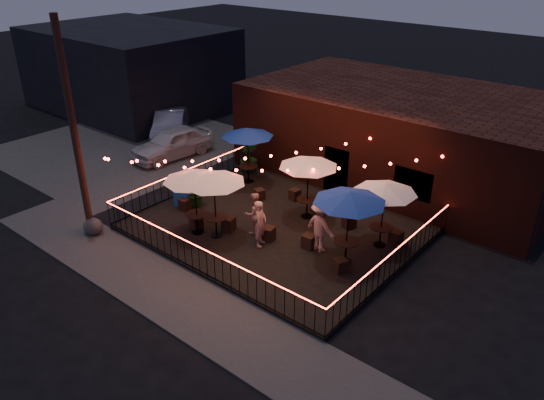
{
  "coord_description": "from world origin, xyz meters",
  "views": [
    {
      "loc": [
        11.18,
        -11.72,
        10.18
      ],
      "look_at": [
        -0.2,
        1.97,
        1.28
      ],
      "focal_mm": 35.0,
      "sensor_mm": 36.0,
      "label": 1
    }
  ],
  "objects": [
    {
      "name": "bistro_chair_9",
      "position": [
        3.5,
        1.06,
        0.39
      ],
      "size": [
        0.53,
        0.53,
        0.48
      ],
      "primitive_type": "cube",
      "rotation": [
        0.0,
        0.0,
        2.71
      ],
      "color": "black",
      "rests_on": "patio"
    },
    {
      "name": "sidewalk",
      "position": [
        0.0,
        -3.25,
        0.03
      ],
      "size": [
        18.0,
        2.5,
        0.05
      ],
      "primitive_type": "cube",
      "color": "#3E3B39",
      "rests_on": "ground"
    },
    {
      "name": "ground",
      "position": [
        0.0,
        0.0,
        0.0
      ],
      "size": [
        110.0,
        110.0,
        0.0
      ],
      "primitive_type": "plane",
      "color": "black",
      "rests_on": "ground"
    },
    {
      "name": "utility_pole",
      "position": [
        -5.4,
        -2.6,
        4.0
      ],
      "size": [
        0.26,
        0.26,
        8.0
      ],
      "primitive_type": "cylinder",
      "color": "#352115",
      "rests_on": "ground"
    },
    {
      "name": "cafe_table_3",
      "position": [
        0.36,
        3.45,
        2.46
      ],
      "size": [
        2.6,
        2.6,
        2.52
      ],
      "rotation": [
        0.0,
        0.0,
        0.15
      ],
      "color": "black",
      "rests_on": "patio"
    },
    {
      "name": "potted_shrub_a",
      "position": [
        -3.73,
        1.3,
        0.79
      ],
      "size": [
        1.26,
        1.12,
        1.27
      ],
      "primitive_type": "imported",
      "rotation": [
        0.0,
        0.0,
        0.12
      ],
      "color": "#153B0C",
      "rests_on": "patio"
    },
    {
      "name": "parking_lot",
      "position": [
        -12.0,
        4.0,
        0.01
      ],
      "size": [
        11.0,
        12.0,
        0.02
      ],
      "primitive_type": "cube",
      "color": "#3E3B39",
      "rests_on": "ground"
    },
    {
      "name": "cafe_table_4",
      "position": [
        3.31,
        1.67,
        2.59
      ],
      "size": [
        2.47,
        2.47,
        2.68
      ],
      "rotation": [
        0.0,
        0.0,
        0.02
      ],
      "color": "black",
      "rests_on": "patio"
    },
    {
      "name": "bistro_chair_6",
      "position": [
        -0.94,
        4.37,
        0.38
      ],
      "size": [
        0.45,
        0.45,
        0.46
      ],
      "primitive_type": "cube",
      "rotation": [
        0.0,
        0.0,
        -0.16
      ],
      "color": "black",
      "rests_on": "patio"
    },
    {
      "name": "fence_front",
      "position": [
        0.0,
        -2.0,
        0.66
      ],
      "size": [
        10.0,
        0.04,
        1.04
      ],
      "color": "black",
      "rests_on": "patio"
    },
    {
      "name": "bistro_chair_3",
      "position": [
        -2.11,
        3.44,
        0.38
      ],
      "size": [
        0.5,
        0.5,
        0.46
      ],
      "primitive_type": "cube",
      "rotation": [
        0.0,
        0.0,
        2.76
      ],
      "color": "black",
      "rests_on": "patio"
    },
    {
      "name": "bistro_chair_2",
      "position": [
        -4.3,
        3.34,
        0.36
      ],
      "size": [
        0.45,
        0.45,
        0.42
      ],
      "primitive_type": "cube",
      "rotation": [
        0.0,
        0.0,
        0.36
      ],
      "color": "black",
      "rests_on": "patio"
    },
    {
      "name": "car_silver",
      "position": [
        -11.26,
        6.41,
        0.75
      ],
      "size": [
        4.23,
        4.46,
        1.5
      ],
      "primitive_type": "imported",
      "rotation": [
        0.0,
        0.0,
        0.73
      ],
      "color": "#A0A1A8",
      "rests_on": "ground"
    },
    {
      "name": "bistro_chair_5",
      "position": [
        0.33,
        1.1,
        0.41
      ],
      "size": [
        0.53,
        0.53,
        0.52
      ],
      "primitive_type": "cube",
      "rotation": [
        0.0,
        0.0,
        3.38
      ],
      "color": "black",
      "rests_on": "patio"
    },
    {
      "name": "boulder",
      "position": [
        -5.2,
        -2.62,
        0.33
      ],
      "size": [
        0.87,
        0.75,
        0.67
      ],
      "primitive_type": "ellipsoid",
      "rotation": [
        0.0,
        0.0,
        -0.02
      ],
      "color": "#3F3F3A",
      "rests_on": "ground"
    },
    {
      "name": "patron_b",
      "position": [
        -0.4,
        1.18,
        0.97
      ],
      "size": [
        0.88,
        0.97,
        1.63
      ],
      "primitive_type": "imported",
      "rotation": [
        0.0,
        0.0,
        -1.97
      ],
      "color": "#E3B096",
      "rests_on": "patio"
    },
    {
      "name": "bistro_chair_11",
      "position": [
        4.06,
        3.86,
        0.4
      ],
      "size": [
        0.45,
        0.45,
        0.49
      ],
      "primitive_type": "cube",
      "rotation": [
        0.0,
        0.0,
        3.05
      ],
      "color": "black",
      "rests_on": "patio"
    },
    {
      "name": "cafe_table_2",
      "position": [
        -1.35,
        0.11,
        2.47
      ],
      "size": [
        2.98,
        2.98,
        2.54
      ],
      "rotation": [
        0.0,
        0.0,
        -0.37
      ],
      "color": "black",
      "rests_on": "patio"
    },
    {
      "name": "fence_left",
      "position": [
        -5.0,
        2.0,
        0.66
      ],
      "size": [
        0.04,
        8.0,
        1.04
      ],
      "rotation": [
        0.0,
        0.0,
        1.57
      ],
      "color": "black",
      "rests_on": "patio"
    },
    {
      "name": "potted_shrub_b",
      "position": [
        -4.6,
        2.01,
        0.75
      ],
      "size": [
        0.74,
        0.63,
        1.21
      ],
      "primitive_type": "imported",
      "rotation": [
        0.0,
        0.0,
        0.15
      ],
      "color": "#15350F",
      "rests_on": "patio"
    },
    {
      "name": "bistro_chair_1",
      "position": [
        -2.36,
        0.04,
        0.4
      ],
      "size": [
        0.49,
        0.49,
        0.49
      ],
      "primitive_type": "cube",
      "rotation": [
        0.0,
        0.0,
        2.95
      ],
      "color": "black",
      "rests_on": "patio"
    },
    {
      "name": "bistro_chair_4",
      "position": [
        -1.29,
        0.71,
        0.4
      ],
      "size": [
        0.52,
        0.52,
        0.51
      ],
      "primitive_type": "cube",
      "rotation": [
        0.0,
        0.0,
        0.25
      ],
      "color": "black",
      "rests_on": "patio"
    },
    {
      "name": "brick_building",
      "position": [
        1.0,
        9.99,
        2.0
      ],
      "size": [
        14.0,
        8.0,
        4.0
      ],
      "color": "black",
      "rests_on": "ground"
    },
    {
      "name": "cafe_table_1",
      "position": [
        -3.67,
        4.47,
        2.47
      ],
      "size": [
        2.45,
        2.45,
        2.54
      ],
      "rotation": [
        0.0,
        0.0,
        0.06
      ],
      "color": "black",
      "rests_on": "patio"
    },
    {
      "name": "bistro_chair_7",
      "position": [
        0.63,
        4.0,
        0.36
      ],
      "size": [
        0.43,
        0.43,
        0.41
      ],
      "primitive_type": "cube",
      "rotation": [
        0.0,
        0.0,
        2.88
      ],
      "color": "black",
      "rests_on": "patio"
    },
    {
      "name": "cafe_table_0",
      "position": [
        -2.05,
        -0.17,
        2.44
      ],
      "size": [
        2.67,
        2.67,
        2.51
      ],
      "rotation": [
        0.0,
        0.0,
        0.2
      ],
      "color": "black",
      "rests_on": "patio"
    },
    {
      "name": "bistro_chair_10",
      "position": [
        2.11,
        3.8,
        0.4
      ],
      "size": [
        0.53,
        0.53,
        0.5
      ],
      "primitive_type": "cube",
      "rotation": [
        0.0,
        0.0,
        -0.29
      ],
      "color": "black",
      "rests_on": "patio"
    },
    {
      "name": "patron_a",
      "position": [
        0.34,
        0.67,
        1.02
      ],
      "size": [
        0.63,
        0.75,
        1.75
      ],
      "primitive_type": "imported",
      "rotation": [
        0.0,
        0.0,
        1.95
      ],
      "color": "tan",
      "rests_on": "patio"
    },
    {
      "name": "cooler",
      "position": [
        -4.17,
        0.98,
        0.6
      ],
      "size": [
        0.81,
        0.72,
        0.89
      ],
      "rotation": [
        0.0,
        0.0,
        0.44
      ],
      "color": "blue",
      "rests_on": "patio"
    },
    {
      "name": "fence_right",
      "position": [
        5.0,
        2.0,
        0.66
      ],
      "size": [
        0.04,
        8.0,
        1.04
      ],
      "rotation": [
        0.0,
        0.0,
        1.57
      ],
      "color": "black",
      "rests_on": "patio"
    },
    {
      "name": "cafe_table_5",
      "position": [
        3.68,
        3.39,
        2.4
      ],
      "size": [
        2.87,
        2.87,
        2.46
      ],
      "rotation": [
        0.0,
        0.0,
        0.35
      ],
      "color": "black",
      "rests_on": "patio"
    },
    {
      "name": "patio",
      "position": [
        0.0,
        2.0,
        0.07
      ],
      "size": [
        10.0,
        8.0,
        0.15
      ],
      "primitive_type": "cube",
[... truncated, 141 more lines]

